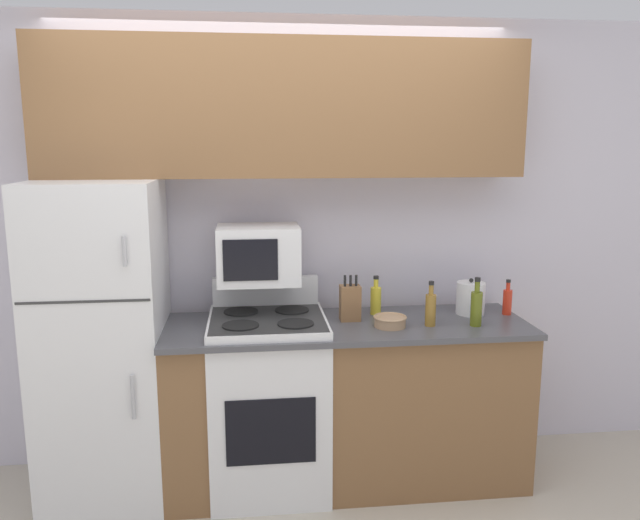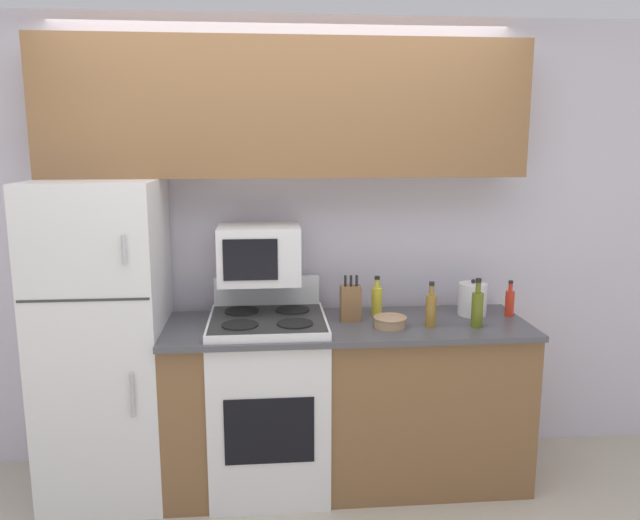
# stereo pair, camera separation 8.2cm
# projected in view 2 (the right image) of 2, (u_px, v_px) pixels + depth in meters

# --- Properties ---
(ground_plane) EXTENTS (12.00, 12.00, 0.00)m
(ground_plane) POSITION_uv_depth(u_px,v_px,m) (293.00, 512.00, 3.19)
(ground_plane) COLOR beige
(wall_back) EXTENTS (8.00, 0.05, 2.55)m
(wall_back) POSITION_uv_depth(u_px,v_px,m) (286.00, 245.00, 3.63)
(wall_back) COLOR silver
(wall_back) RESTS_ON ground_plane
(lower_cabinets) EXTENTS (1.94, 0.64, 0.91)m
(lower_cabinets) POSITION_uv_depth(u_px,v_px,m) (347.00, 402.00, 3.43)
(lower_cabinets) COLOR brown
(lower_cabinets) RESTS_ON ground_plane
(refrigerator) EXTENTS (0.62, 0.68, 1.68)m
(refrigerator) POSITION_uv_depth(u_px,v_px,m) (105.00, 340.00, 3.27)
(refrigerator) COLOR white
(refrigerator) RESTS_ON ground_plane
(upper_cabinets) EXTENTS (2.56, 0.31, 0.71)m
(upper_cabinets) POSITION_uv_depth(u_px,v_px,m) (286.00, 109.00, 3.31)
(upper_cabinets) COLOR brown
(upper_cabinets) RESTS_ON refrigerator
(stove) EXTENTS (0.62, 0.62, 1.11)m
(stove) POSITION_uv_depth(u_px,v_px,m) (269.00, 400.00, 3.37)
(stove) COLOR white
(stove) RESTS_ON ground_plane
(microwave) EXTENTS (0.44, 0.33, 0.31)m
(microwave) POSITION_uv_depth(u_px,v_px,m) (259.00, 254.00, 3.35)
(microwave) COLOR white
(microwave) RESTS_ON stove
(knife_block) EXTENTS (0.11, 0.09, 0.25)m
(knife_block) POSITION_uv_depth(u_px,v_px,m) (351.00, 303.00, 3.37)
(knife_block) COLOR brown
(knife_block) RESTS_ON lower_cabinets
(bowl) EXTENTS (0.18, 0.18, 0.06)m
(bowl) POSITION_uv_depth(u_px,v_px,m) (390.00, 321.00, 3.25)
(bowl) COLOR tan
(bowl) RESTS_ON lower_cabinets
(bottle_olive_oil) EXTENTS (0.06, 0.06, 0.26)m
(bottle_olive_oil) POSITION_uv_depth(u_px,v_px,m) (477.00, 308.00, 3.25)
(bottle_olive_oil) COLOR #5B6619
(bottle_olive_oil) RESTS_ON lower_cabinets
(bottle_vinegar) EXTENTS (0.06, 0.06, 0.24)m
(bottle_vinegar) POSITION_uv_depth(u_px,v_px,m) (431.00, 309.00, 3.25)
(bottle_vinegar) COLOR olive
(bottle_vinegar) RESTS_ON lower_cabinets
(bottle_hot_sauce) EXTENTS (0.05, 0.05, 0.20)m
(bottle_hot_sauce) POSITION_uv_depth(u_px,v_px,m) (510.00, 302.00, 3.46)
(bottle_hot_sauce) COLOR red
(bottle_hot_sauce) RESTS_ON lower_cabinets
(bottle_cooking_spray) EXTENTS (0.06, 0.06, 0.22)m
(bottle_cooking_spray) POSITION_uv_depth(u_px,v_px,m) (377.00, 300.00, 3.48)
(bottle_cooking_spray) COLOR gold
(bottle_cooking_spray) RESTS_ON lower_cabinets
(kettle) EXTENTS (0.16, 0.16, 0.21)m
(kettle) POSITION_uv_depth(u_px,v_px,m) (472.00, 299.00, 3.47)
(kettle) COLOR white
(kettle) RESTS_ON lower_cabinets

